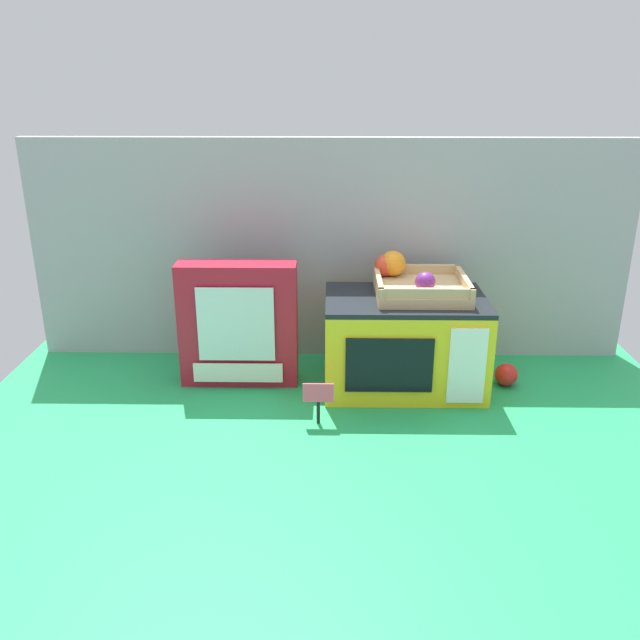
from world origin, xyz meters
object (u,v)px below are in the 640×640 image
price_sign (317,397)px  loose_toy_apple (505,375)px  cookie_set_box (237,325)px  toy_microwave (403,342)px  food_groups_crate (413,283)px

price_sign → loose_toy_apple: bearing=23.4°
price_sign → loose_toy_apple: price_sign is taller
cookie_set_box → loose_toy_apple: 0.69m
cookie_set_box → loose_toy_apple: cookie_set_box is taller
cookie_set_box → price_sign: 0.31m
toy_microwave → food_groups_crate: bearing=59.3°
toy_microwave → price_sign: 0.30m
food_groups_crate → price_sign: (-0.23, -0.24, -0.20)m
toy_microwave → cookie_set_box: cookie_set_box is taller
toy_microwave → cookie_set_box: bearing=178.4°
toy_microwave → cookie_set_box: 0.42m
food_groups_crate → loose_toy_apple: bearing=-8.1°
cookie_set_box → price_sign: cookie_set_box is taller
food_groups_crate → cookie_set_box: food_groups_crate is taller
toy_microwave → food_groups_crate: size_ratio=1.77×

